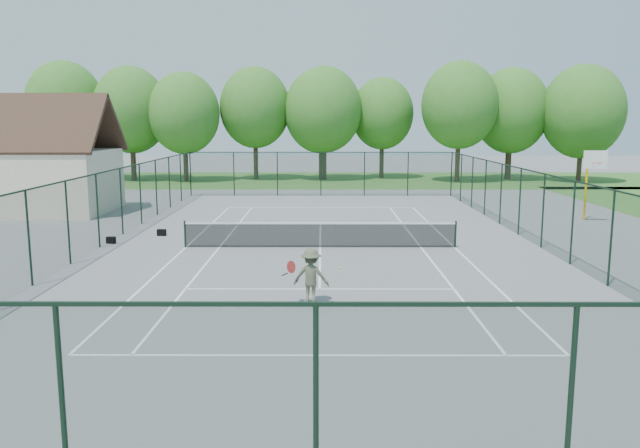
{
  "coord_description": "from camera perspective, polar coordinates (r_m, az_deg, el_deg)",
  "views": [
    {
      "loc": [
        0.07,
        -24.91,
        5.07
      ],
      "look_at": [
        0.0,
        -2.0,
        1.3
      ],
      "focal_mm": 35.0,
      "sensor_mm": 36.0,
      "label": 1
    }
  ],
  "objects": [
    {
      "name": "ground",
      "position": [
        25.42,
        0.01,
        -2.16
      ],
      "size": [
        140.0,
        140.0,
        0.0
      ],
      "primitive_type": "plane",
      "color": "gray",
      "rests_on": "ground"
    },
    {
      "name": "court_lines",
      "position": [
        25.42,
        0.01,
        -2.15
      ],
      "size": [
        11.05,
        23.85,
        0.01
      ],
      "color": "white",
      "rests_on": "ground"
    },
    {
      "name": "fence_enclosure",
      "position": [
        25.15,
        0.01,
        1.32
      ],
      "size": [
        18.05,
        36.05,
        3.02
      ],
      "color": "#193622",
      "rests_on": "ground"
    },
    {
      "name": "sports_bag_b",
      "position": [
        28.89,
        -14.28,
        -0.76
      ],
      "size": [
        0.4,
        0.27,
        0.29
      ],
      "primitive_type": "cube",
      "rotation": [
        0.0,
        0.0,
        -0.13
      ],
      "color": "black",
      "rests_on": "ground"
    },
    {
      "name": "grass_far",
      "position": [
        55.14,
        0.1,
        4.07
      ],
      "size": [
        80.0,
        16.0,
        0.01
      ],
      "primitive_type": "cube",
      "color": "#41772B",
      "rests_on": "ground"
    },
    {
      "name": "tennis_player",
      "position": [
        17.57,
        -0.82,
        -4.78
      ],
      "size": [
        1.71,
        0.93,
        1.56
      ],
      "color": "#51563F",
      "rests_on": "ground"
    },
    {
      "name": "sports_bag_a",
      "position": [
        27.67,
        -18.57,
        -1.41
      ],
      "size": [
        0.39,
        0.28,
        0.28
      ],
      "primitive_type": "cube",
      "rotation": [
        0.0,
        0.0,
        -0.21
      ],
      "color": "black",
      "rests_on": "ground"
    },
    {
      "name": "basketball_goal",
      "position": [
        34.52,
        23.55,
        4.42
      ],
      "size": [
        1.2,
        1.43,
        3.65
      ],
      "color": "#F5AB05",
      "rests_on": "ground"
    },
    {
      "name": "utility_building",
      "position": [
        38.48,
        -24.64,
        5.6
      ],
      "size": [
        8.6,
        6.27,
        6.63
      ],
      "color": "beige",
      "rests_on": "ground"
    },
    {
      "name": "tree_line_far",
      "position": [
        54.91,
        0.1,
        10.31
      ],
      "size": [
        39.4,
        6.4,
        9.7
      ],
      "color": "#483125",
      "rests_on": "ground"
    },
    {
      "name": "tennis_net",
      "position": [
        25.31,
        0.01,
        -0.88
      ],
      "size": [
        11.08,
        0.08,
        1.1
      ],
      "color": "black",
      "rests_on": "ground"
    }
  ]
}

